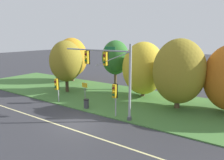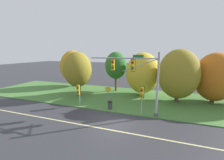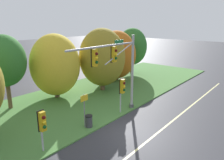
{
  "view_description": "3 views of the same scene",
  "coord_description": "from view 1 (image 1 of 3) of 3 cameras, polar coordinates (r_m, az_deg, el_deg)",
  "views": [
    {
      "loc": [
        12.87,
        -12.85,
        7.41
      ],
      "look_at": [
        1.57,
        3.55,
        3.32
      ],
      "focal_mm": 35.0,
      "sensor_mm": 36.0,
      "label": 1
    },
    {
      "loc": [
        4.42,
        -12.56,
        6.72
      ],
      "look_at": [
        -1.17,
        3.33,
        3.57
      ],
      "focal_mm": 24.0,
      "sensor_mm": 36.0,
      "label": 2
    },
    {
      "loc": [
        -11.94,
        -7.68,
        7.89
      ],
      "look_at": [
        1.54,
        3.36,
        3.14
      ],
      "focal_mm": 35.0,
      "sensor_mm": 36.0,
      "label": 3
    }
  ],
  "objects": [
    {
      "name": "pedestrian_signal_further_along",
      "position": [
        24.8,
        -14.22,
        -1.34
      ],
      "size": [
        0.46,
        0.55,
        2.72
      ],
      "color": "#9EA0A5",
      "rests_on": "grass_verge"
    },
    {
      "name": "tree_tall_centre",
      "position": [
        22.74,
        17.1,
        2.17
      ],
      "size": [
        5.2,
        5.2,
        7.05
      ],
      "color": "brown",
      "rests_on": "grass_verge"
    },
    {
      "name": "trash_bin",
      "position": [
        22.54,
        -6.72,
        -6.15
      ],
      "size": [
        0.56,
        0.56,
        0.93
      ],
      "color": "#38383D",
      "rests_on": "grass_verge"
    },
    {
      "name": "tree_behind_signpost",
      "position": [
        29.39,
        0.91,
        5.87
      ],
      "size": [
        3.66,
        3.66,
        6.68
      ],
      "color": "brown",
      "rests_on": "grass_verge"
    },
    {
      "name": "route_sign_post",
      "position": [
        22.48,
        -7.08,
        -2.96
      ],
      "size": [
        0.7,
        0.08,
        2.63
      ],
      "color": "slate",
      "rests_on": "grass_verge"
    },
    {
      "name": "traffic_signal_mast",
      "position": [
        19.49,
        -0.57,
        3.06
      ],
      "size": [
        7.55,
        0.49,
        6.63
      ],
      "color": "#9EA0A5",
      "rests_on": "grass_verge"
    },
    {
      "name": "lane_stripe",
      "position": [
        18.87,
        -12.46,
        -11.81
      ],
      "size": [
        36.0,
        0.16,
        0.01
      ],
      "primitive_type": "cube",
      "color": "beige",
      "rests_on": "ground"
    },
    {
      "name": "ground_plane",
      "position": [
        19.64,
        -9.86,
        -10.76
      ],
      "size": [
        160.0,
        160.0,
        0.0
      ],
      "primitive_type": "plane",
      "color": "#333338"
    },
    {
      "name": "tree_left_of_mast",
      "position": [
        28.81,
        -11.92,
        4.82
      ],
      "size": [
        4.23,
        4.23,
        6.69
      ],
      "color": "#423021",
      "rests_on": "grass_verge"
    },
    {
      "name": "grass_verge",
      "position": [
        25.79,
        3.07,
        -5.01
      ],
      "size": [
        48.0,
        11.5,
        0.1
      ],
      "primitive_type": "cube",
      "color": "#477A38",
      "rests_on": "ground"
    },
    {
      "name": "tree_mid_verge",
      "position": [
        26.46,
        8.2,
        3.04
      ],
      "size": [
        5.05,
        5.05,
        6.59
      ],
      "color": "brown",
      "rests_on": "grass_verge"
    },
    {
      "name": "tree_nearest_road",
      "position": [
        35.74,
        -10.43,
        5.85
      ],
      "size": [
        4.95,
        4.95,
        6.95
      ],
      "color": "brown",
      "rests_on": "grass_verge"
    },
    {
      "name": "pedestrian_signal_near_kerb",
      "position": [
        19.61,
        0.71,
        -3.42
      ],
      "size": [
        0.46,
        0.55,
        3.09
      ],
      "color": "#9EA0A5",
      "rests_on": "grass_verge"
    }
  ]
}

